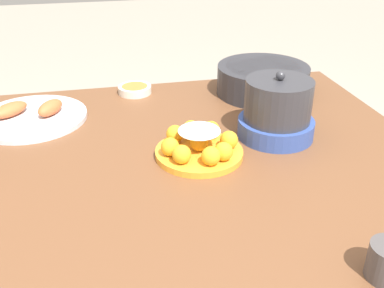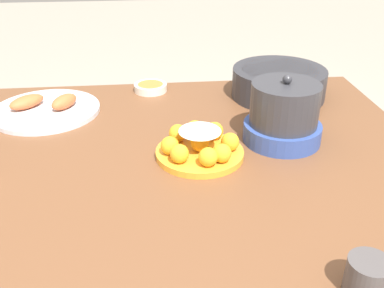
{
  "view_description": "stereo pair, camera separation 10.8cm",
  "coord_description": "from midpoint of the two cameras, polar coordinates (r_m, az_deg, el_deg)",
  "views": [
    {
      "loc": [
        -0.18,
        -0.92,
        1.26
      ],
      "look_at": [
        0.02,
        0.01,
        0.75
      ],
      "focal_mm": 42.0,
      "sensor_mm": 36.0,
      "label": 1
    },
    {
      "loc": [
        -0.08,
        -0.94,
        1.26
      ],
      "look_at": [
        0.02,
        0.01,
        0.75
      ],
      "focal_mm": 42.0,
      "sensor_mm": 36.0,
      "label": 2
    }
  ],
  "objects": [
    {
      "name": "sauce_bowl",
      "position": [
        1.5,
        -9.34,
        6.84
      ],
      "size": [
        0.11,
        0.11,
        0.02
      ],
      "color": "silver",
      "rests_on": "dining_table"
    },
    {
      "name": "seafood_platter",
      "position": [
        1.39,
        -21.94,
        3.3
      ],
      "size": [
        0.32,
        0.32,
        0.05
      ],
      "color": "silver",
      "rests_on": "dining_table"
    },
    {
      "name": "warming_pot",
      "position": [
        1.18,
        8.22,
        4.16
      ],
      "size": [
        0.2,
        0.2,
        0.18
      ],
      "color": "#334C99",
      "rests_on": "dining_table"
    },
    {
      "name": "cake_plate",
      "position": [
        1.1,
        -1.91,
        -0.3
      ],
      "size": [
        0.22,
        0.22,
        0.08
      ],
      "color": "gold",
      "rests_on": "dining_table"
    },
    {
      "name": "dining_table",
      "position": [
        1.13,
        -3.63,
        -5.91
      ],
      "size": [
        1.25,
        1.09,
        0.71
      ],
      "color": "brown",
      "rests_on": "ground_plane"
    },
    {
      "name": "serving_bowl",
      "position": [
        1.48,
        6.9,
        8.16
      ],
      "size": [
        0.3,
        0.3,
        0.09
      ],
      "color": "#2D2D33",
      "rests_on": "dining_table"
    }
  ]
}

